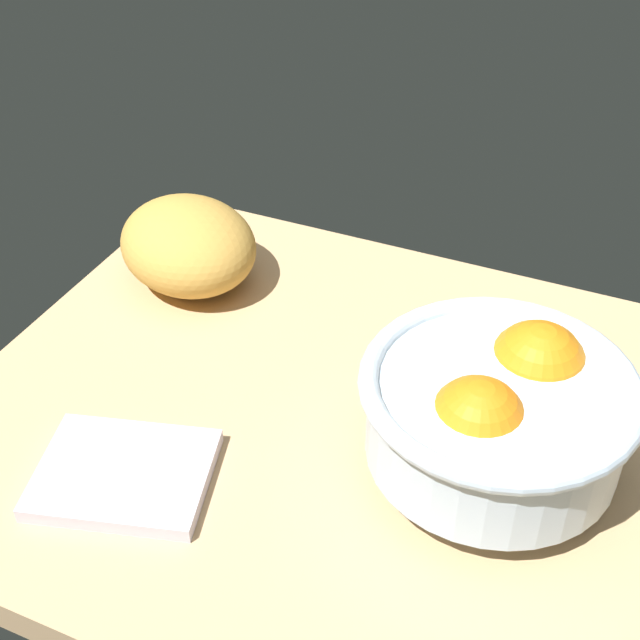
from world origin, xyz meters
TOP-DOWN VIEW (x-y plane):
  - ground_plane at (0.00, 0.00)cm, footprint 75.09×54.90cm
  - fruit_bowl at (-8.95, 0.87)cm, footprint 21.48×21.48cm
  - bread_loaf at (26.88, -12.58)cm, footprint 19.98×19.05cm
  - napkin_folded at (17.47, 14.02)cm, footprint 16.08×14.10cm

SIDE VIEW (x-z plane):
  - ground_plane at x=0.00cm, z-range -3.00..0.00cm
  - napkin_folded at x=17.47cm, z-range 0.00..1.33cm
  - bread_loaf at x=26.88cm, z-range 0.00..8.80cm
  - fruit_bowl at x=-8.95cm, z-range 0.67..12.12cm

